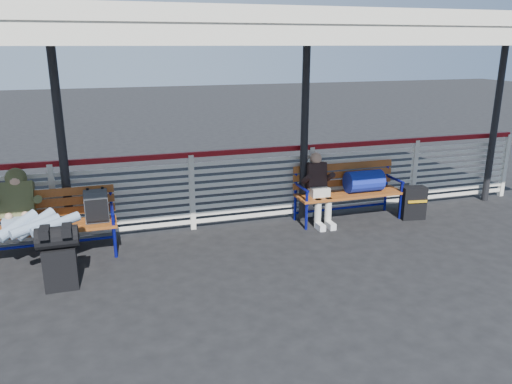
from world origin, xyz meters
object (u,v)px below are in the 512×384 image
object	(u,v)px
luggage_stack	(59,255)
traveler_man	(31,219)
bench_right	(356,184)
companion_person	(319,188)
suitcase_side	(413,203)
bench_left	(61,215)

from	to	relation	value
luggage_stack	traveler_man	bearing A→B (deg)	116.79
bench_right	traveler_man	distance (m)	4.92
bench_right	traveler_man	size ratio (longest dim) A/B	1.10
luggage_stack	traveler_man	xyz separation A→B (m)	(-0.35, 0.69, 0.26)
luggage_stack	bench_right	size ratio (longest dim) A/B	0.44
traveler_man	companion_person	size ratio (longest dim) A/B	1.43
bench_right	companion_person	xyz separation A→B (m)	(-0.68, -0.02, -0.01)
traveler_man	suitcase_side	size ratio (longest dim) A/B	2.97
traveler_man	bench_right	bearing A→B (deg)	5.98
companion_person	luggage_stack	bearing A→B (deg)	-163.00
bench_right	traveler_man	world-z (taller)	traveler_man
luggage_stack	bench_right	distance (m)	4.71
luggage_stack	bench_right	world-z (taller)	bench_right
bench_right	companion_person	size ratio (longest dim) A/B	1.57
luggage_stack	bench_left	xyz separation A→B (m)	(-0.02, 1.03, 0.16)
bench_left	traveler_man	xyz separation A→B (m)	(-0.33, -0.35, 0.10)
luggage_stack	bench_left	world-z (taller)	bench_left
bench_left	bench_right	size ratio (longest dim) A/B	1.00
bench_left	bench_right	world-z (taller)	same
bench_right	traveler_man	bearing A→B (deg)	-174.02
traveler_man	companion_person	xyz separation A→B (m)	(4.21, 0.49, -0.09)
traveler_man	companion_person	world-z (taller)	traveler_man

